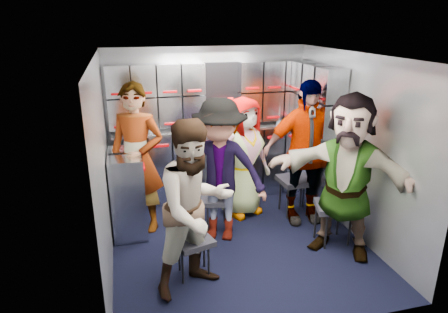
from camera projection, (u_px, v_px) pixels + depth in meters
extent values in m
plane|color=black|center=(237.00, 240.00, 4.65)|extent=(3.00, 3.00, 0.00)
cube|color=#91989F|center=(208.00, 122.00, 5.68)|extent=(2.80, 0.04, 2.10)
cube|color=#91989F|center=(103.00, 167.00, 3.98)|extent=(0.04, 3.00, 2.10)
cube|color=#91989F|center=(353.00, 145.00, 4.64)|extent=(0.04, 3.00, 2.10)
cube|color=silver|center=(239.00, 56.00, 3.96)|extent=(2.80, 3.00, 0.02)
cube|color=#A4A9B5|center=(212.00, 164.00, 5.67)|extent=(2.68, 0.38, 0.99)
cube|color=#A4A9B5|center=(128.00, 193.00, 4.72)|extent=(0.38, 0.76, 0.99)
cube|color=#B1B4B9|center=(211.00, 128.00, 5.50)|extent=(2.68, 0.42, 0.03)
cube|color=#A4A9B5|center=(210.00, 93.00, 5.40)|extent=(2.68, 0.28, 0.82)
cube|color=#A4A9B5|center=(317.00, 98.00, 5.10)|extent=(0.28, 1.00, 0.82)
cube|color=#A4A9B5|center=(314.00, 172.00, 5.33)|extent=(0.28, 1.20, 1.00)
cube|color=#970105|center=(215.00, 142.00, 5.36)|extent=(2.60, 0.02, 0.03)
cube|color=black|center=(193.00, 241.00, 3.90)|extent=(0.43, 0.42, 0.06)
cylinder|color=black|center=(183.00, 267.00, 3.84)|extent=(0.02, 0.02, 0.37)
cylinder|color=black|center=(209.00, 263.00, 3.90)|extent=(0.02, 0.02, 0.37)
cylinder|color=black|center=(179.00, 255.00, 4.04)|extent=(0.02, 0.02, 0.37)
cylinder|color=black|center=(204.00, 251.00, 4.10)|extent=(0.02, 0.02, 0.37)
cube|color=black|center=(216.00, 200.00, 4.78)|extent=(0.43, 0.42, 0.06)
cylinder|color=black|center=(208.00, 221.00, 4.71)|extent=(0.02, 0.02, 0.38)
cylinder|color=black|center=(229.00, 218.00, 4.77)|extent=(0.02, 0.02, 0.38)
cylinder|color=black|center=(204.00, 212.00, 4.92)|extent=(0.02, 0.02, 0.38)
cylinder|color=black|center=(224.00, 210.00, 4.98)|extent=(0.02, 0.02, 0.38)
cube|color=black|center=(239.00, 178.00, 5.37)|extent=(0.45, 0.43, 0.06)
cylinder|color=black|center=(231.00, 197.00, 5.30)|extent=(0.02, 0.02, 0.40)
cylinder|color=black|center=(251.00, 195.00, 5.36)|extent=(0.02, 0.02, 0.40)
cylinder|color=black|center=(226.00, 190.00, 5.51)|extent=(0.02, 0.02, 0.40)
cylinder|color=black|center=(245.00, 188.00, 5.58)|extent=(0.02, 0.02, 0.40)
cube|color=black|center=(296.00, 180.00, 5.18)|extent=(0.43, 0.41, 0.07)
cylinder|color=black|center=(288.00, 203.00, 5.10)|extent=(0.03, 0.03, 0.44)
cylinder|color=black|center=(310.00, 200.00, 5.17)|extent=(0.03, 0.03, 0.44)
cylinder|color=black|center=(280.00, 194.00, 5.34)|extent=(0.03, 0.03, 0.44)
cylinder|color=black|center=(301.00, 192.00, 5.41)|extent=(0.03, 0.03, 0.44)
cube|color=black|center=(334.00, 207.00, 4.49)|extent=(0.49, 0.48, 0.06)
cylinder|color=black|center=(326.00, 232.00, 4.41)|extent=(0.03, 0.03, 0.42)
cylinder|color=black|center=(350.00, 229.00, 4.48)|extent=(0.03, 0.03, 0.42)
cylinder|color=black|center=(315.00, 222.00, 4.65)|extent=(0.03, 0.03, 0.42)
cylinder|color=black|center=(338.00, 219.00, 4.72)|extent=(0.03, 0.03, 0.42)
imported|color=black|center=(137.00, 159.00, 4.65)|extent=(0.77, 0.66, 1.79)
imported|color=black|center=(195.00, 208.00, 3.59)|extent=(0.99, 0.89, 1.66)
imported|color=black|center=(220.00, 171.00, 4.47)|extent=(1.23, 1.01, 1.66)
imported|color=black|center=(243.00, 157.00, 5.08)|extent=(0.89, 0.74, 1.55)
imported|color=black|center=(304.00, 153.00, 4.87)|extent=(1.07, 0.50, 1.79)
imported|color=black|center=(347.00, 176.00, 4.18)|extent=(1.56, 1.49, 1.77)
cylinder|color=white|center=(150.00, 123.00, 5.21)|extent=(0.06, 0.06, 0.26)
cylinder|color=white|center=(229.00, 119.00, 5.47)|extent=(0.06, 0.06, 0.23)
cylinder|color=white|center=(279.00, 115.00, 5.64)|extent=(0.06, 0.06, 0.25)
cylinder|color=tan|center=(142.00, 129.00, 5.20)|extent=(0.09, 0.09, 0.11)
cylinder|color=tan|center=(295.00, 119.00, 5.71)|extent=(0.07, 0.07, 0.10)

